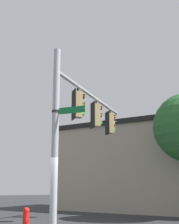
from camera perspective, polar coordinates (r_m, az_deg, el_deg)
name	(u,v)px	position (r m, az deg, el deg)	size (l,w,h in m)	color
signal_pole	(55,137)	(10.40, -6.40, -4.71)	(0.24, 0.24, 6.35)	#ADB2B7
mast_arm	(93,97)	(14.08, 0.73, 2.75)	(0.14, 0.14, 7.14)	#ADB2B7
traffic_light_nearest_pole	(78,105)	(12.34, -2.09, 1.37)	(0.54, 0.49, 1.31)	black
traffic_light_mid_inner	(97,115)	(14.21, 1.32, -0.59)	(0.54, 0.49, 1.31)	black
traffic_light_mid_outer	(111,123)	(16.13, 3.93, -2.09)	(0.54, 0.49, 1.31)	black
street_name_sign	(64,111)	(10.43, -4.73, 0.24)	(0.86, 0.97, 0.22)	#147238
storefront_building	(165,166)	(20.50, 13.74, -9.72)	(14.06, 13.05, 5.52)	#A89E89
fire_hydrant	(26,219)	(12.08, -11.67, -18.83)	(0.35, 0.24, 0.82)	red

